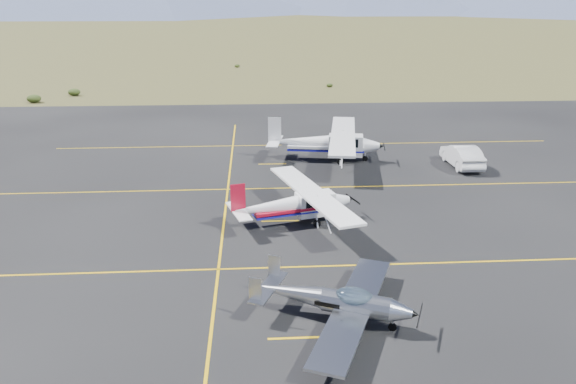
# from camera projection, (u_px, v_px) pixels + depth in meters

# --- Properties ---
(ground) EXTENTS (1600.00, 1600.00, 0.00)m
(ground) POSITION_uv_depth(u_px,v_px,m) (362.00, 287.00, 23.16)
(ground) COLOR #383D1C
(ground) RESTS_ON ground
(apron) EXTENTS (72.00, 72.00, 0.02)m
(apron) POSITION_uv_depth(u_px,v_px,m) (337.00, 223.00, 29.77)
(apron) COLOR black
(apron) RESTS_ON ground
(aircraft_low_wing) EXTENTS (6.02, 7.92, 1.76)m
(aircraft_low_wing) POSITION_uv_depth(u_px,v_px,m) (338.00, 301.00, 20.46)
(aircraft_low_wing) COLOR silver
(aircraft_low_wing) RESTS_ON apron
(aircraft_cessna) EXTENTS (6.64, 9.85, 2.51)m
(aircraft_cessna) POSITION_uv_depth(u_px,v_px,m) (294.00, 203.00, 29.44)
(aircraft_cessna) COLOR white
(aircraft_cessna) RESTS_ON apron
(aircraft_plain) EXTENTS (7.51, 12.33, 3.11)m
(aircraft_plain) POSITION_uv_depth(u_px,v_px,m) (326.00, 142.00, 40.96)
(aircraft_plain) COLOR silver
(aircraft_plain) RESTS_ON apron
(sedan) EXTENTS (1.70, 4.78, 1.57)m
(sedan) POSITION_uv_depth(u_px,v_px,m) (462.00, 156.00, 39.64)
(sedan) COLOR silver
(sedan) RESTS_ON apron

